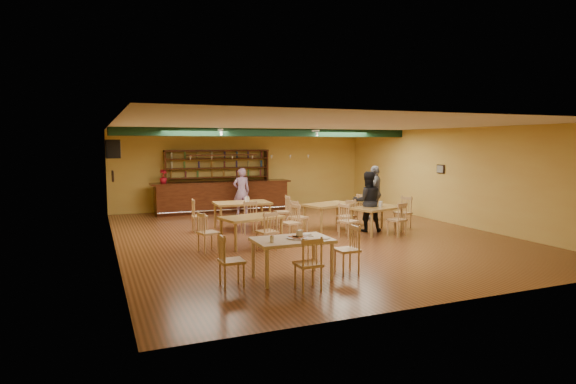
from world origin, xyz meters
name	(u,v)px	position (x,y,z in m)	size (l,w,h in m)	color
floor	(307,235)	(0.00, 0.00, 0.00)	(12.00, 12.00, 0.00)	#532F17
ceiling_beam	(271,133)	(0.00, 2.80, 2.87)	(10.00, 0.30, 0.25)	black
track_rail_left	(213,130)	(-1.80, 3.40, 2.94)	(0.05, 2.50, 0.05)	white
track_rail_right	(303,131)	(1.40, 3.40, 2.94)	(0.05, 2.50, 0.05)	white
ac_unit	(113,149)	(-4.80, 4.20, 2.35)	(0.34, 0.70, 0.48)	white
picture_left	(113,176)	(-4.97, 1.00, 1.70)	(0.04, 0.34, 0.28)	black
picture_right	(441,169)	(4.97, 0.50, 1.70)	(0.04, 0.34, 0.28)	black
bar_counter	(222,197)	(-1.06, 5.15, 0.56)	(5.10, 0.85, 1.13)	black
back_bar_hutch	(218,180)	(-1.06, 5.78, 1.14)	(3.95, 0.40, 2.28)	black
poinsettia	(163,176)	(-3.16, 5.15, 1.37)	(0.27, 0.27, 0.48)	#AB0F20
dining_table_a	(242,216)	(-1.40, 1.52, 0.40)	(1.61, 0.97, 0.81)	olive
dining_table_b	(329,216)	(1.03, 0.65, 0.37)	(1.49, 0.90, 0.75)	olive
dining_table_c	(252,231)	(-1.84, -0.73, 0.37)	(1.46, 0.88, 0.73)	olive
dining_table_d	(377,220)	(1.98, -0.44, 0.37)	(1.48, 0.89, 0.74)	olive
near_table	(292,259)	(-2.05, -3.81, 0.38)	(1.43, 0.92, 0.77)	tan
pizza_tray	(297,238)	(-1.95, -3.81, 0.77)	(0.40, 0.40, 0.01)	silver
parmesan_shaker	(272,239)	(-2.51, -3.96, 0.82)	(0.07, 0.07, 0.11)	#EAE5C6
napkin_stack	(305,234)	(-1.69, -3.60, 0.78)	(0.20, 0.15, 0.03)	white
pizza_server	(304,236)	(-1.79, -3.75, 0.78)	(0.32, 0.09, 0.00)	silver
side_plate	(324,238)	(-1.49, -4.01, 0.77)	(0.22, 0.22, 0.01)	white
patron_bar	(241,191)	(-0.58, 4.33, 0.83)	(0.61, 0.40, 1.66)	purple
patron_right_a	(367,201)	(1.83, -0.15, 0.86)	(0.84, 0.65, 1.73)	black
patron_right_b	(375,193)	(3.18, 1.56, 0.90)	(1.05, 0.44, 1.80)	slate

